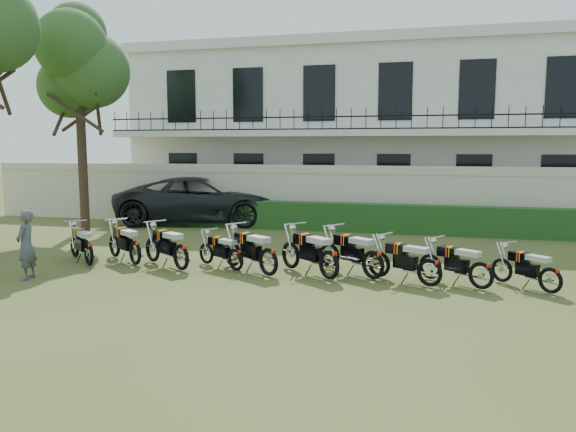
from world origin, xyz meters
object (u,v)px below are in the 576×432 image
Objects in this scene: motorcycle_7 at (430,266)px; suv at (202,200)px; motorcycle_8 at (481,269)px; tree_west_near at (79,62)px; motorcycle_0 at (89,248)px; motorcycle_2 at (181,251)px; motorcycle_9 at (551,274)px; motorcycle_5 at (329,258)px; motorcycle_4 at (268,255)px; motorcycle_1 at (135,247)px; motorcycle_3 at (236,254)px; motorcycle_6 at (373,258)px; inspector at (26,245)px.

motorcycle_7 is 0.26× the size of suv.
tree_west_near is at bearing 101.07° from motorcycle_8.
motorcycle_0 is 8.33m from motorcycle_7.
motorcycle_2 reaches higher than motorcycle_0.
motorcycle_8 is 1.35m from motorcycle_9.
motorcycle_8 is (13.07, -5.21, -5.43)m from tree_west_near.
motorcycle_5 reaches higher than motorcycle_8.
motorcycle_4 is 1.35× the size of motorcycle_9.
motorcycle_1 is (1.10, 0.35, 0.02)m from motorcycle_0.
motorcycle_2 is at bearing -48.68° from motorcycle_0.
motorcycle_3 is (3.78, 0.38, -0.05)m from motorcycle_0.
motorcycle_8 is at bearing -62.63° from motorcycle_6.
motorcycle_4 is at bearing -79.78° from motorcycle_3.
motorcycle_2 is 8.23m from motorcycle_9.
motorcycle_0 is at bearing 123.99° from motorcycle_4.
motorcycle_7 is 1.05m from motorcycle_8.
motorcycle_4 reaches higher than motorcycle_2.
motorcycle_9 is at bearing -59.99° from motorcycle_7.
motorcycle_3 is 1.16× the size of motorcycle_9.
motorcycle_4 is at bearing 122.70° from motorcycle_8.
tree_west_near is 1.21× the size of suv.
tree_west_near is 6.03× the size of motorcycle_9.
motorcycle_4 is at bearing -58.27° from motorcycle_1.
tree_west_near is 5.22× the size of motorcycle_3.
motorcycle_7 is 9.03m from inspector.
motorcycle_0 is 0.88× the size of motorcycle_7.
motorcycle_1 is at bearing 118.64° from motorcycle_4.
inspector is (-1.66, -1.88, 0.31)m from motorcycle_1.
motorcycle_2 reaches higher than motorcycle_1.
inspector reaches higher than motorcycle_7.
motorcycle_6 is at bearing -33.82° from motorcycle_5.
motorcycle_8 reaches higher than motorcycle_9.
motorcycle_4 is 1.12× the size of motorcycle_8.
motorcycle_7 is at bearing -50.35° from motorcycle_0.
suv is at bearing 52.78° from motorcycle_2.
motorcycle_0 is 4.71m from motorcycle_4.
motorcycle_5 is 1.08× the size of inspector.
motorcycle_2 is 1.10× the size of inspector.
motorcycle_3 is at bearing -33.13° from tree_west_near.
motorcycle_0 is 6.13m from motorcycle_5.
motorcycle_2 is at bearing -64.86° from motorcycle_1.
motorcycle_6 is at bearing 127.53° from motorcycle_9.
motorcycle_1 is 0.93× the size of motorcycle_6.
motorcycle_8 is 1.00× the size of inspector.
tree_west_near reaches higher than motorcycle_3.
motorcycle_5 is (3.63, -0.01, 0.02)m from motorcycle_2.
motorcycle_4 reaches higher than motorcycle_8.
motorcycle_0 is at bearing 132.62° from motorcycle_9.
inspector is (-0.12, -9.67, -0.11)m from suv.
motorcycle_2 is (2.50, 0.08, 0.03)m from motorcycle_0.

